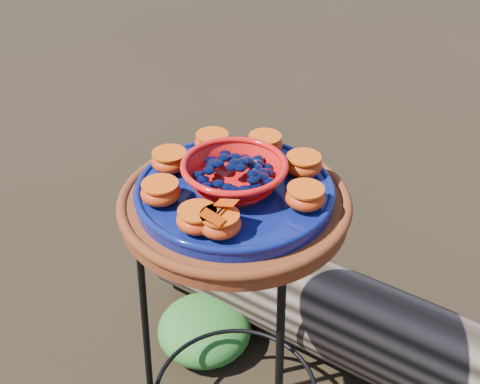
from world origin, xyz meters
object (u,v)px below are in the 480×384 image
Objects in this scene: plant_stand at (235,336)px; terracotta_saucer at (235,206)px; cobalt_plate at (235,193)px; red_bowl at (234,176)px; driftwood_log at (383,335)px.

terracotta_saucer reaches higher than plant_stand.
red_bowl is at bearing 0.00° from cobalt_plate.
terracotta_saucer is at bearing -118.92° from driftwood_log.
plant_stand is at bearing 0.00° from terracotta_saucer.
terracotta_saucer is at bearing 0.00° from plant_stand.
cobalt_plate is at bearing 0.00° from red_bowl.
plant_stand is at bearing 0.00° from cobalt_plate.
red_bowl is (0.00, 0.00, 0.04)m from cobalt_plate.
terracotta_saucer reaches higher than driftwood_log.
cobalt_plate is 0.04m from red_bowl.
red_bowl reaches higher than driftwood_log.
terracotta_saucer is 0.03m from cobalt_plate.
red_bowl reaches higher than terracotta_saucer.
terracotta_saucer is (0.00, 0.00, 0.37)m from plant_stand.
driftwood_log is (0.22, 0.39, -0.61)m from cobalt_plate.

